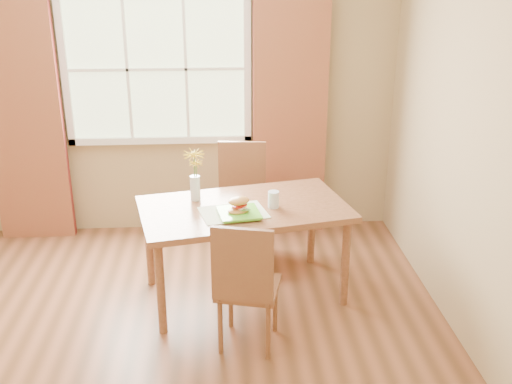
{
  "coord_description": "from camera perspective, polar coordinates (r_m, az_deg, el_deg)",
  "views": [
    {
      "loc": [
        0.53,
        -3.35,
        2.38
      ],
      "look_at": [
        0.78,
        0.58,
        0.85
      ],
      "focal_mm": 42.0,
      "sensor_mm": 36.0,
      "label": 1
    }
  ],
  "objects": [
    {
      "name": "plate",
      "position": [
        4.15,
        -1.63,
        -2.12
      ],
      "size": [
        0.32,
        0.32,
        0.01
      ],
      "primitive_type": "cube",
      "rotation": [
        0.0,
        0.0,
        0.16
      ],
      "color": "#60CB32",
      "rests_on": "placemat"
    },
    {
      "name": "curtain_left",
      "position": [
        5.55,
        -21.22,
        6.48
      ],
      "size": [
        0.65,
        0.08,
        2.2
      ],
      "primitive_type": "cube",
      "color": "maroon",
      "rests_on": "room"
    },
    {
      "name": "placemat",
      "position": [
        4.2,
        -2.17,
        -1.97
      ],
      "size": [
        0.52,
        0.43,
        0.01
      ],
      "primitive_type": "cube",
      "rotation": [
        0.0,
        0.0,
        0.24
      ],
      "color": "beige",
      "rests_on": "dining_table"
    },
    {
      "name": "window",
      "position": [
        5.32,
        -9.42,
        11.47
      ],
      "size": [
        1.62,
        0.06,
        1.32
      ],
      "color": "#BACC9A",
      "rests_on": "room"
    },
    {
      "name": "flower_vase",
      "position": [
        4.37,
        -5.85,
        2.03
      ],
      "size": [
        0.15,
        0.15,
        0.38
      ],
      "color": "silver",
      "rests_on": "dining_table"
    },
    {
      "name": "croissant_sandwich",
      "position": [
        4.13,
        -1.66,
        -1.29
      ],
      "size": [
        0.19,
        0.17,
        0.12
      ],
      "rotation": [
        0.0,
        0.0,
        0.44
      ],
      "color": "gold",
      "rests_on": "plate"
    },
    {
      "name": "dining_table",
      "position": [
        4.35,
        -1.16,
        -2.27
      ],
      "size": [
        1.62,
        1.12,
        0.72
      ],
      "rotation": [
        0.0,
        0.0,
        0.21
      ],
      "color": "brown",
      "rests_on": "room"
    },
    {
      "name": "chair_far",
      "position": [
        5.04,
        -1.39,
        -0.29
      ],
      "size": [
        0.44,
        0.44,
        0.97
      ],
      "rotation": [
        0.0,
        0.0,
        -0.11
      ],
      "color": "brown",
      "rests_on": "room"
    },
    {
      "name": "room",
      "position": [
        3.55,
        -12.03,
        3.9
      ],
      "size": [
        4.24,
        3.84,
        2.74
      ],
      "color": "brown",
      "rests_on": "ground"
    },
    {
      "name": "chair_near",
      "position": [
        3.79,
        -0.96,
        -8.5
      ],
      "size": [
        0.46,
        0.46,
        0.92
      ],
      "rotation": [
        0.0,
        0.0,
        -0.24
      ],
      "color": "brown",
      "rests_on": "room"
    },
    {
      "name": "water_glass",
      "position": [
        4.28,
        1.68,
        -0.75
      ],
      "size": [
        0.08,
        0.08,
        0.12
      ],
      "color": "silver",
      "rests_on": "dining_table"
    },
    {
      "name": "curtain_right",
      "position": [
        5.33,
        3.25,
        7.32
      ],
      "size": [
        0.65,
        0.08,
        2.2
      ],
      "primitive_type": "cube",
      "color": "maroon",
      "rests_on": "room"
    }
  ]
}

